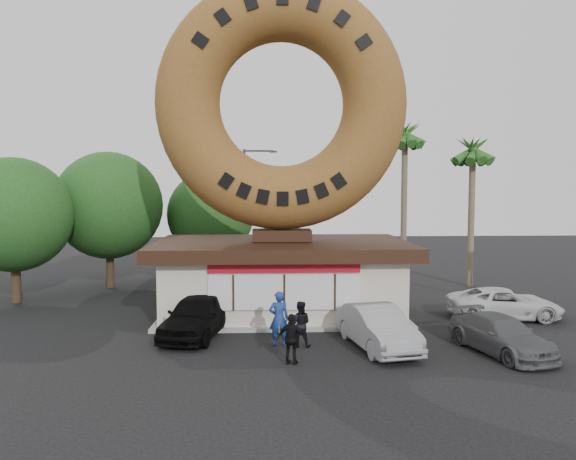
# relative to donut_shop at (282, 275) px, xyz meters

# --- Properties ---
(ground) EXTENTS (90.00, 90.00, 0.00)m
(ground) POSITION_rel_donut_shop_xyz_m (0.00, -5.98, -1.77)
(ground) COLOR black
(ground) RESTS_ON ground
(donut_shop) EXTENTS (11.20, 7.20, 3.80)m
(donut_shop) POSITION_rel_donut_shop_xyz_m (0.00, 0.00, 0.00)
(donut_shop) COLOR beige
(donut_shop) RESTS_ON ground
(giant_donut) EXTENTS (10.99, 2.80, 10.99)m
(giant_donut) POSITION_rel_donut_shop_xyz_m (0.00, 0.02, 7.53)
(giant_donut) COLOR brown
(giant_donut) RESTS_ON donut_shop
(tree_west) EXTENTS (6.00, 6.00, 7.65)m
(tree_west) POSITION_rel_donut_shop_xyz_m (-9.50, 7.02, 2.87)
(tree_west) COLOR #473321
(tree_west) RESTS_ON ground
(tree_mid) EXTENTS (5.20, 5.20, 6.63)m
(tree_mid) POSITION_rel_donut_shop_xyz_m (-4.00, 9.02, 2.25)
(tree_mid) COLOR #473321
(tree_mid) RESTS_ON ground
(tree_far) EXTENTS (5.60, 5.60, 7.14)m
(tree_far) POSITION_rel_donut_shop_xyz_m (-13.00, 3.02, 2.56)
(tree_far) COLOR #473321
(tree_far) RESTS_ON ground
(palm_near) EXTENTS (2.60, 2.60, 9.75)m
(palm_near) POSITION_rel_donut_shop_xyz_m (7.50, 8.02, 6.65)
(palm_near) COLOR #726651
(palm_near) RESTS_ON ground
(palm_far) EXTENTS (2.60, 2.60, 8.75)m
(palm_far) POSITION_rel_donut_shop_xyz_m (11.00, 6.52, 5.72)
(palm_far) COLOR #726651
(palm_far) RESTS_ON ground
(street_lamp) EXTENTS (2.11, 0.20, 8.00)m
(street_lamp) POSITION_rel_donut_shop_xyz_m (-1.86, 10.02, 2.72)
(street_lamp) COLOR #59595E
(street_lamp) RESTS_ON ground
(person_left) EXTENTS (0.74, 0.50, 1.98)m
(person_left) POSITION_rel_donut_shop_xyz_m (-0.27, -5.10, -0.77)
(person_left) COLOR navy
(person_left) RESTS_ON ground
(person_center) EXTENTS (0.89, 0.74, 1.64)m
(person_center) POSITION_rel_donut_shop_xyz_m (0.48, -5.23, -0.95)
(person_center) COLOR black
(person_center) RESTS_ON ground
(person_right) EXTENTS (1.04, 0.67, 1.64)m
(person_right) POSITION_rel_donut_shop_xyz_m (0.09, -7.22, -0.95)
(person_right) COLOR black
(person_right) RESTS_ON ground
(car_black) EXTENTS (2.81, 4.95, 1.59)m
(car_black) POSITION_rel_donut_shop_xyz_m (-3.37, -3.66, -0.97)
(car_black) COLOR black
(car_black) RESTS_ON ground
(car_silver) EXTENTS (2.44, 4.75, 1.49)m
(car_silver) POSITION_rel_donut_shop_xyz_m (3.20, -5.55, -1.02)
(car_silver) COLOR #949599
(car_silver) RESTS_ON ground
(car_grey) EXTENTS (2.88, 4.68, 1.27)m
(car_grey) POSITION_rel_donut_shop_xyz_m (7.32, -6.33, -1.13)
(car_grey) COLOR #57595C
(car_grey) RESTS_ON ground
(car_white) EXTENTS (4.94, 2.61, 1.32)m
(car_white) POSITION_rel_donut_shop_xyz_m (9.59, -1.37, -1.10)
(car_white) COLOR silver
(car_white) RESTS_ON ground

